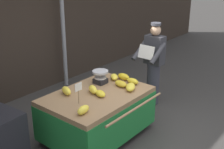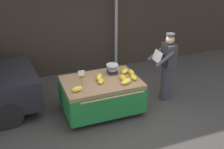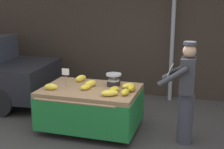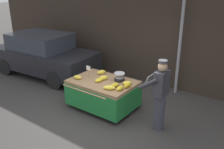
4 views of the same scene
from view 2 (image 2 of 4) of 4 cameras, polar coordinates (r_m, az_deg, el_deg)
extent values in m
plane|color=#383533|center=(6.24, 3.16, -9.31)|extent=(60.00, 60.00, 0.00)
cube|color=#332821|center=(8.14, -5.46, 14.03)|extent=(16.00, 0.24, 3.93)
cylinder|color=gray|center=(8.12, 0.87, 11.84)|extent=(0.09, 0.09, 3.30)
cube|color=#93704C|center=(6.16, -2.29, -1.57)|extent=(1.72, 1.18, 0.08)
cylinder|color=black|center=(6.18, -9.12, -6.04)|extent=(0.05, 0.72, 0.72)
cylinder|color=#B7B7BC|center=(6.17, -9.39, -6.09)|extent=(0.01, 0.13, 0.13)
cylinder|color=black|center=(6.60, 4.19, -3.55)|extent=(0.05, 0.72, 0.72)
cylinder|color=#B7B7BC|center=(6.62, 4.42, -3.50)|extent=(0.01, 0.13, 0.13)
cylinder|color=#4C4742|center=(6.77, -3.65, -2.76)|extent=(0.05, 0.05, 0.72)
cube|color=#1E7233|center=(5.84, -0.32, -7.01)|extent=(1.72, 0.02, 0.60)
cube|color=#1E7233|center=(6.81, -3.87, -2.01)|extent=(1.72, 0.02, 0.60)
cube|color=#1E7233|center=(6.13, -9.89, -5.70)|extent=(0.02, 1.18, 0.60)
cube|color=#1E7233|center=(6.61, 4.83, -2.98)|extent=(0.02, 1.18, 0.60)
cylinder|color=#93704C|center=(5.51, 0.34, -4.79)|extent=(1.38, 0.04, 0.04)
cube|color=black|center=(6.44, 0.05, 0.56)|extent=(0.20, 0.20, 0.09)
cylinder|color=#B7B7BC|center=(6.40, 0.05, 1.37)|extent=(0.02, 0.02, 0.11)
cylinder|color=#B7B7BC|center=(6.37, 0.05, 1.97)|extent=(0.28, 0.28, 0.04)
cylinder|color=#B7B7BC|center=(6.41, 0.05, 1.08)|extent=(0.21, 0.21, 0.03)
cylinder|color=#997A51|center=(5.94, -6.35, -1.18)|extent=(0.01, 0.01, 0.22)
cube|color=white|center=(5.86, -6.42, 0.30)|extent=(0.14, 0.01, 0.12)
ellipsoid|color=gold|center=(6.39, 4.04, 0.45)|extent=(0.13, 0.25, 0.12)
ellipsoid|color=yellow|center=(6.18, 4.51, -0.58)|extent=(0.13, 0.24, 0.10)
ellipsoid|color=yellow|center=(6.00, -2.36, -1.37)|extent=(0.20, 0.25, 0.09)
ellipsoid|color=yellow|center=(5.70, -7.27, -3.02)|extent=(0.25, 0.15, 0.11)
ellipsoid|color=yellow|center=(6.34, -6.23, 0.15)|extent=(0.20, 0.29, 0.12)
ellipsoid|color=yellow|center=(6.16, -2.70, -0.50)|extent=(0.22, 0.28, 0.12)
ellipsoid|color=yellow|center=(5.99, 2.97, -1.43)|extent=(0.33, 0.28, 0.10)
ellipsoid|color=yellow|center=(6.48, 2.71, 0.72)|extent=(0.26, 0.26, 0.10)
ellipsoid|color=gold|center=(6.17, 2.28, -0.58)|extent=(0.20, 0.29, 0.10)
cylinder|color=#383842|center=(6.94, 11.18, -1.74)|extent=(0.26, 0.26, 0.88)
cube|color=#333338|center=(6.65, 11.70, 3.87)|extent=(0.24, 0.39, 0.58)
sphere|color=tan|center=(6.52, 12.01, 7.10)|extent=(0.21, 0.21, 0.21)
cylinder|color=#3F3F47|center=(6.48, 12.11, 8.15)|extent=(0.20, 0.20, 0.05)
cylinder|color=#333338|center=(6.37, 11.00, 3.08)|extent=(0.48, 0.10, 0.37)
cylinder|color=#333338|center=(6.71, 9.24, 4.38)|extent=(0.48, 0.10, 0.37)
cube|color=silver|center=(6.50, 9.43, 3.74)|extent=(0.10, 0.34, 0.25)
cylinder|color=black|center=(7.60, -22.05, -1.94)|extent=(0.61, 0.23, 0.60)
cylinder|color=black|center=(6.22, -20.65, -7.97)|extent=(0.61, 0.23, 0.60)
camera|label=1|loc=(2.79, -52.17, -0.26)|focal=47.37mm
camera|label=3|loc=(3.82, 60.15, -5.73)|focal=49.13mm
camera|label=4|loc=(5.63, 67.12, 8.87)|focal=40.67mm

